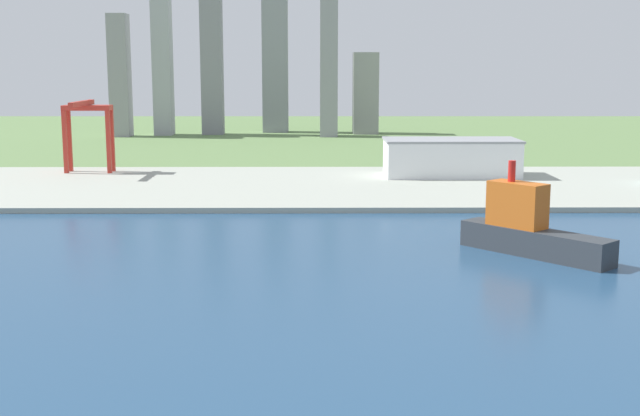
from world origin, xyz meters
The scene contains 7 objects.
ground_plane centered at (0.00, 300.00, 0.00)m, with size 2400.00×2400.00×0.00m, color #5C7B46.
water_bay centered at (0.00, 240.00, 0.07)m, with size 840.00×360.00×0.15m, color navy.
industrial_pier centered at (0.00, 490.00, 1.25)m, with size 840.00×140.00×2.50m, color #9DA295.
container_barge centered at (69.92, 343.98, 8.47)m, with size 42.32×46.01×30.01m.
port_crane_red centered at (-123.37, 535.09, 31.15)m, with size 26.03×41.70×39.55m.
warehouse_main centered at (73.55, 520.20, 12.37)m, with size 71.13×33.31×19.70m.
distant_skyline centered at (-59.27, 822.68, 63.45)m, with size 232.13×69.02×153.71m.
Camera 1 is at (0.38, 82.56, 60.75)m, focal length 46.40 mm.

